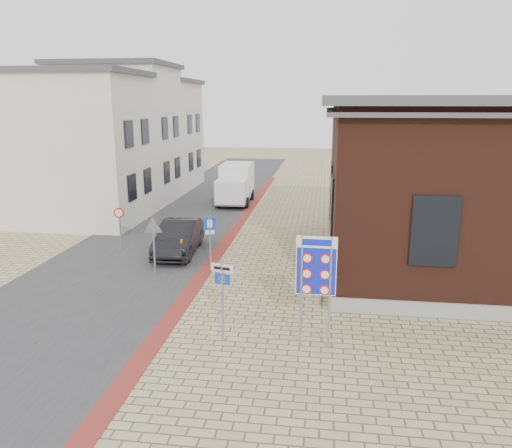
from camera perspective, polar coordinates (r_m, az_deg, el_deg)
The scene contains 16 objects.
ground at distance 15.92m, azimuth -2.44°, elevation -10.78°, with size 120.00×120.00×0.00m, color tan.
road_strip at distance 31.06m, azimuth -7.54°, elevation 1.38°, with size 7.00×60.00×0.02m, color #38383A.
curb_strip at distance 25.55m, azimuth -2.88°, elevation -1.21°, with size 0.60×40.00×0.02m, color maroon.
brick_building at distance 22.39m, azimuth 24.33°, elevation 4.52°, with size 13.00×13.00×6.80m.
townhouse_near at distance 29.67m, azimuth -19.75°, elevation 8.25°, with size 7.40×6.40×8.30m.
townhouse_mid at distance 35.06m, azimuth -15.29°, elevation 9.95°, with size 7.40×6.40×9.10m.
townhouse_far at distance 40.67m, azimuth -11.95°, elevation 10.03°, with size 7.40×6.40×8.30m.
bike_rack at distance 17.62m, azimuth 7.43°, elevation -7.47°, with size 0.08×1.80×0.60m.
sedan at distance 22.55m, azimuth -8.80°, elevation -1.51°, with size 1.55×4.44×1.46m, color black.
box_truck at distance 33.36m, azimuth -2.35°, elevation 4.64°, with size 2.21×4.95×2.56m.
border_sign at distance 13.45m, azimuth 6.89°, elevation -5.02°, with size 1.09×0.09×3.18m.
essen_sign at distance 13.95m, azimuth -3.86°, elevation -7.24°, with size 0.65×0.19×2.45m.
parking_sign at distance 19.92m, azimuth -5.29°, elevation -1.12°, with size 0.49×0.17×2.25m.
yield_sign at distance 19.53m, azimuth -11.66°, elevation -0.91°, with size 0.82×0.16×2.31m.
speed_sign at distance 23.45m, azimuth -15.31°, elevation 0.17°, with size 0.46×0.15×1.98m.
bollard at distance 20.98m, azimuth -8.47°, elevation -3.19°, with size 0.10×0.10×1.09m, color #FA600D.
Camera 1 is at (2.63, -14.24, 6.61)m, focal length 35.00 mm.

